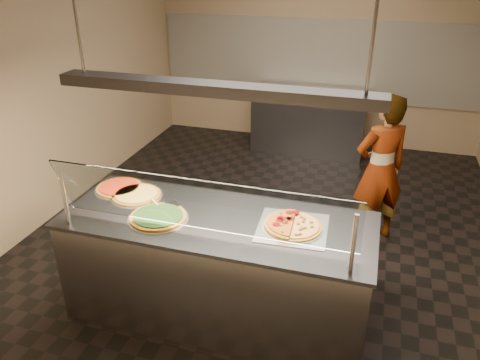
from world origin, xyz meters
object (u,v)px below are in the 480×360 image
(perforated_tray, at_px, (293,227))
(pizza_tomato, at_px, (120,187))
(sneeze_guard, at_px, (199,206))
(prep_table, at_px, (309,121))
(pizza_cheese, at_px, (137,194))
(heat_lamp_housing, at_px, (214,89))
(worker, at_px, (380,170))
(serving_counter, at_px, (218,268))
(pizza_spatula, at_px, (162,203))
(half_pizza_sausage, at_px, (307,227))
(pizza_spinach, at_px, (158,217))
(half_pizza_pepperoni, at_px, (279,222))

(perforated_tray, relative_size, pizza_tomato, 1.29)
(sneeze_guard, bearing_deg, prep_table, 88.55)
(pizza_tomato, bearing_deg, sneeze_guard, -30.61)
(pizza_cheese, relative_size, heat_lamp_housing, 0.19)
(perforated_tray, bearing_deg, heat_lamp_housing, -176.44)
(heat_lamp_housing, bearing_deg, worker, 53.70)
(serving_counter, distance_m, pizza_spatula, 0.70)
(half_pizza_sausage, relative_size, pizza_tomato, 1.04)
(serving_counter, xyz_separation_m, prep_table, (0.11, 3.90, 0.00))
(pizza_spinach, bearing_deg, prep_table, 82.35)
(sneeze_guard, xyz_separation_m, prep_table, (0.11, 4.25, -0.76))
(prep_table, height_order, worker, worker)
(serving_counter, bearing_deg, pizza_cheese, 168.35)
(half_pizza_sausage, relative_size, pizza_spinach, 0.93)
(serving_counter, bearing_deg, half_pizza_pepperoni, 4.50)
(pizza_tomato, bearing_deg, serving_counter, -13.49)
(pizza_cheese, height_order, prep_table, pizza_cheese)
(pizza_spatula, bearing_deg, half_pizza_sausage, -1.22)
(pizza_cheese, bearing_deg, pizza_spinach, -40.41)
(half_pizza_pepperoni, height_order, prep_table, half_pizza_pepperoni)
(pizza_spatula, bearing_deg, pizza_cheese, 160.44)
(worker, distance_m, heat_lamp_housing, 2.31)
(pizza_spinach, xyz_separation_m, heat_lamp_housing, (0.43, 0.13, 1.00))
(prep_table, bearing_deg, worker, -64.74)
(half_pizza_pepperoni, distance_m, prep_table, 3.91)
(half_pizza_pepperoni, bearing_deg, serving_counter, -175.50)
(half_pizza_sausage, distance_m, pizza_spatula, 1.18)
(pizza_spinach, bearing_deg, pizza_spatula, 107.90)
(half_pizza_sausage, xyz_separation_m, pizza_tomato, (-1.67, 0.20, -0.01))
(perforated_tray, height_order, pizza_cheese, pizza_cheese)
(serving_counter, height_order, pizza_spinach, pizza_spinach)
(half_pizza_pepperoni, bearing_deg, pizza_tomato, 172.35)
(half_pizza_sausage, relative_size, pizza_cheese, 1.01)
(half_pizza_sausage, bearing_deg, sneeze_guard, -151.20)
(half_pizza_pepperoni, xyz_separation_m, prep_table, (-0.38, 3.86, -0.50))
(pizza_cheese, bearing_deg, pizza_spatula, -19.56)
(prep_table, xyz_separation_m, heat_lamp_housing, (-0.11, -3.90, 1.48))
(pizza_spatula, relative_size, heat_lamp_housing, 0.12)
(half_pizza_pepperoni, xyz_separation_m, pizza_tomato, (-1.46, 0.20, -0.02))
(pizza_tomato, relative_size, pizza_spatula, 1.47)
(heat_lamp_housing, bearing_deg, pizza_cheese, 168.35)
(half_pizza_pepperoni, bearing_deg, prep_table, 95.56)
(pizza_spinach, height_order, pizza_spatula, pizza_spatula)
(prep_table, bearing_deg, pizza_spatula, -98.91)
(half_pizza_sausage, height_order, heat_lamp_housing, heat_lamp_housing)
(half_pizza_pepperoni, relative_size, half_pizza_sausage, 1.00)
(serving_counter, height_order, perforated_tray, perforated_tray)
(perforated_tray, distance_m, heat_lamp_housing, 1.17)
(perforated_tray, xyz_separation_m, pizza_spatula, (-1.08, 0.02, 0.02))
(pizza_spatula, bearing_deg, half_pizza_pepperoni, -1.34)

